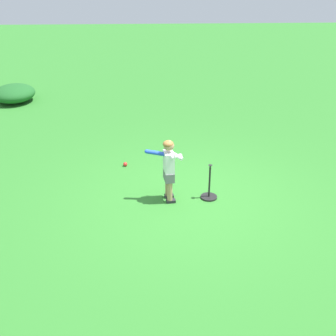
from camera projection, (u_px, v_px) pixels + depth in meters
The scene contains 5 objects.
ground_plane at pixel (192, 199), 7.32m from camera, with size 40.00×40.00×0.00m, color #2D7528.
child_batter at pixel (169, 165), 7.02m from camera, with size 0.63×0.32×1.08m.
play_ball_center_lawn at pixel (125, 164), 8.43m from camera, with size 0.08×0.08×0.08m, color red.
batting_tee at pixel (209, 192), 7.32m from camera, with size 0.28×0.28×0.62m.
shrub_left_background at pixel (14, 93), 12.00m from camera, with size 1.13×1.24×0.47m, color #1E5B23.
Camera 1 is at (-0.69, -6.29, 3.75)m, focal length 46.31 mm.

